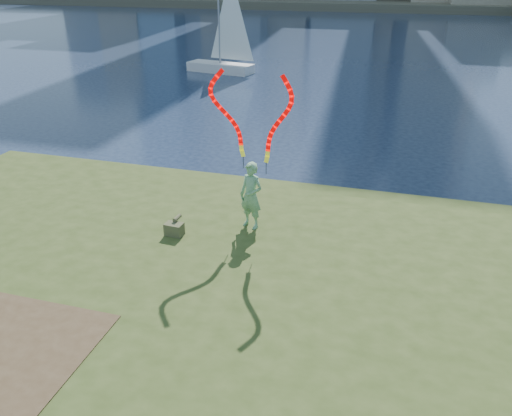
% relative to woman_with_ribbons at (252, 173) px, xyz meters
% --- Properties ---
extents(ground, '(320.00, 320.00, 0.00)m').
position_rel_woman_with_ribbons_xyz_m(ground, '(-0.72, -2.34, -2.21)').
color(ground, '#17233B').
rests_on(ground, ground).
extents(grassy_knoll, '(20.00, 18.00, 0.80)m').
position_rel_woman_with_ribbons_xyz_m(grassy_knoll, '(-0.72, -4.63, -1.87)').
color(grassy_knoll, '#354318').
rests_on(grassy_knoll, ground).
extents(far_shore, '(320.00, 40.00, 1.20)m').
position_rel_woman_with_ribbons_xyz_m(far_shore, '(-0.72, 92.66, -1.61)').
color(far_shore, '#514C3C').
rests_on(far_shore, ground).
extents(woman_with_ribbons, '(1.94, 0.75, 4.04)m').
position_rel_woman_with_ribbons_xyz_m(woman_with_ribbons, '(0.00, 0.00, 0.00)').
color(woman_with_ribbons, '#116918').
rests_on(woman_with_ribbons, grassy_knoll).
extents(canvas_bag, '(0.44, 0.50, 0.40)m').
position_rel_woman_with_ribbons_xyz_m(canvas_bag, '(-1.65, -0.93, -1.24)').
color(canvas_bag, '#45492A').
rests_on(canvas_bag, grassy_knoll).
extents(sailboat, '(4.89, 2.34, 7.35)m').
position_rel_woman_with_ribbons_xyz_m(sailboat, '(-8.54, 22.18, -0.94)').
color(sailboat, silver).
rests_on(sailboat, ground).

